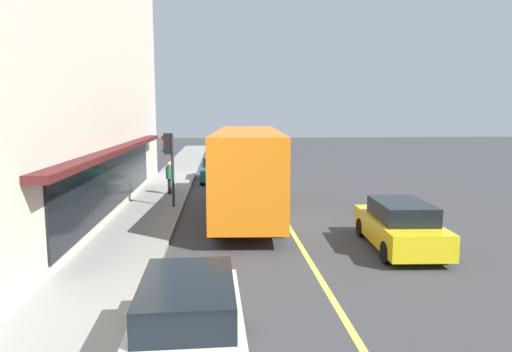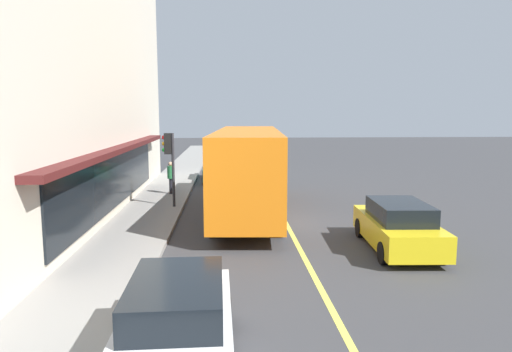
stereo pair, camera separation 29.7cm
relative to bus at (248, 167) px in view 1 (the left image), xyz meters
name	(u,v)px [view 1 (the left image)]	position (x,y,z in m)	size (l,w,h in m)	color
ground	(287,224)	(-1.98, -1.38, -1.99)	(120.00, 120.00, 0.00)	#38383A
sidewalk	(142,225)	(-1.98, 4.10, -1.91)	(80.00, 2.56, 0.15)	gray
lane_centre_stripe	(287,224)	(-1.98, -1.38, -1.98)	(36.00, 0.16, 0.01)	#D8D14C
bus	(248,167)	(0.00, 0.00, 0.00)	(11.26, 3.15, 3.50)	orange
traffic_light	(169,152)	(0.96, 3.36, 0.55)	(0.30, 0.52, 3.20)	#2D2D33
car_yellow	(400,226)	(-5.42, -4.40, -1.24)	(4.39, 2.04, 1.52)	yellow
car_white	(188,328)	(-11.82, 1.70, -1.24)	(4.33, 1.93, 1.52)	white
car_teal	(216,169)	(9.40, 1.44, -1.24)	(4.33, 1.92, 1.52)	#14666B
pedestrian_by_curb	(169,175)	(4.15, 3.71, -0.87)	(0.34, 0.34, 1.62)	black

